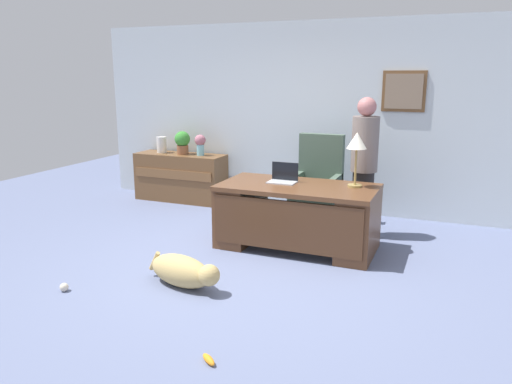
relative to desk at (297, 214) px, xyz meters
The scene contains 14 objects.
ground_plane 0.95m from the desk, 109.91° to the right, with size 12.00×12.00×0.00m, color slate.
back_wall 2.05m from the desk, 99.09° to the left, with size 7.00×0.16×2.70m.
desk is the anchor object (origin of this frame).
credenza 2.79m from the desk, 148.92° to the left, with size 1.45×0.50×0.74m.
armchair 1.05m from the desk, 92.49° to the left, with size 0.60×0.59×1.19m.
person_standing 1.07m from the desk, 50.78° to the left, with size 0.32×0.32×1.70m.
dog_lying 1.59m from the desk, 114.35° to the right, with size 0.86×0.45×0.30m.
laptop 0.46m from the desk, 151.46° to the left, with size 0.32×0.22×0.22m.
desk_lamp 1.04m from the desk, 17.24° to the left, with size 0.22×0.22×0.61m.
vase_with_flowers 2.54m from the desk, 144.54° to the left, with size 0.17×0.17×0.32m.
vase_empty 3.11m from the desk, 152.08° to the left, with size 0.15×0.15×0.25m, color silver.
potted_plant 2.80m from the desk, 148.34° to the left, with size 0.24×0.24×0.36m.
dog_toy_ball 2.56m from the desk, 129.72° to the right, with size 0.08×0.08×0.08m, color beige.
dog_toy_bone 2.51m from the desk, 86.27° to the right, with size 0.16×0.05×0.05m, color orange.
Camera 1 is at (1.93, -4.38, 1.96)m, focal length 34.59 mm.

